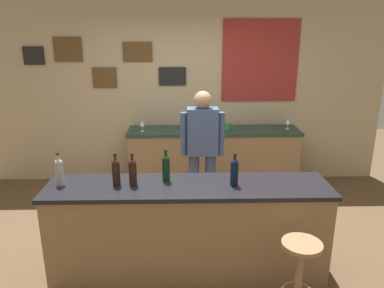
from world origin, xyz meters
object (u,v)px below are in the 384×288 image
(wine_bottle_b, at_px, (116,171))
(wine_bottle_e, at_px, (234,171))
(wine_glass_a, at_px, (142,124))
(wine_bottle_d, at_px, (166,167))
(bartender, at_px, (202,148))
(bar_stool, at_px, (300,267))
(wine_bottle_c, at_px, (133,171))
(coffee_mug, at_px, (228,126))
(wine_bottle_a, at_px, (59,171))
(wine_glass_b, at_px, (288,122))

(wine_bottle_b, height_order, wine_bottle_e, same)
(wine_glass_a, bearing_deg, wine_bottle_d, -77.22)
(bartender, xyz_separation_m, wine_bottle_b, (-0.84, -1.04, 0.12))
(bartender, xyz_separation_m, bar_stool, (0.70, -1.65, -0.48))
(wine_bottle_c, relative_size, wine_bottle_d, 1.00)
(bartender, relative_size, bar_stool, 2.38)
(wine_bottle_c, bearing_deg, wine_glass_a, 93.69)
(bartender, height_order, bar_stool, bartender)
(wine_glass_a, relative_size, coffee_mug, 1.24)
(wine_bottle_c, distance_m, wine_bottle_e, 0.92)
(wine_bottle_b, distance_m, coffee_mug, 2.38)
(wine_bottle_b, distance_m, wine_glass_a, 1.96)
(wine_bottle_a, relative_size, wine_glass_b, 1.97)
(wine_bottle_e, bearing_deg, coffee_mug, 84.95)
(wine_bottle_a, bearing_deg, wine_bottle_b, -2.01)
(wine_bottle_a, xyz_separation_m, wine_glass_a, (0.54, 1.94, -0.05))
(wine_bottle_a, relative_size, wine_bottle_d, 1.00)
(wine_bottle_e, height_order, coffee_mug, wine_bottle_e)
(bartender, height_order, wine_bottle_d, bartender)
(wine_bottle_a, bearing_deg, wine_bottle_d, 4.17)
(wine_bottle_b, relative_size, wine_bottle_c, 1.00)
(bar_stool, relative_size, wine_bottle_c, 2.22)
(bar_stool, relative_size, wine_glass_a, 4.39)
(bartender, distance_m, wine_bottle_d, 1.03)
(wine_bottle_d, relative_size, wine_glass_a, 1.97)
(bartender, distance_m, wine_bottle_b, 1.34)
(bartender, bearing_deg, wine_glass_b, 37.71)
(wine_bottle_c, bearing_deg, bartender, 56.68)
(wine_bottle_d, height_order, wine_bottle_e, same)
(wine_bottle_b, relative_size, wine_glass_a, 1.97)
(wine_bottle_d, bearing_deg, wine_bottle_a, -175.83)
(wine_glass_a, bearing_deg, coffee_mug, 3.07)
(wine_bottle_b, xyz_separation_m, wine_bottle_d, (0.45, 0.09, 0.00))
(wine_bottle_a, distance_m, wine_bottle_e, 1.59)
(bar_stool, bearing_deg, wine_bottle_c, 156.30)
(wine_glass_b, xyz_separation_m, coffee_mug, (-0.88, -0.02, -0.06))
(bartender, bearing_deg, wine_bottle_b, -128.86)
(wine_bottle_c, relative_size, coffee_mug, 2.45)
(wine_bottle_a, height_order, wine_bottle_c, same)
(wine_bottle_d, height_order, coffee_mug, wine_bottle_d)
(wine_glass_a, bearing_deg, wine_bottle_c, -86.31)
(bartender, distance_m, wine_glass_a, 1.23)
(wine_bottle_b, height_order, wine_glass_b, wine_bottle_b)
(bartender, bearing_deg, wine_bottle_e, -77.47)
(wine_bottle_d, bearing_deg, wine_glass_a, 102.78)
(wine_bottle_c, height_order, wine_glass_b, wine_bottle_c)
(wine_bottle_a, distance_m, wine_bottle_b, 0.51)
(wine_glass_b, bearing_deg, wine_glass_a, -177.78)
(wine_bottle_c, distance_m, coffee_mug, 2.31)
(bar_stool, relative_size, wine_bottle_d, 2.22)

